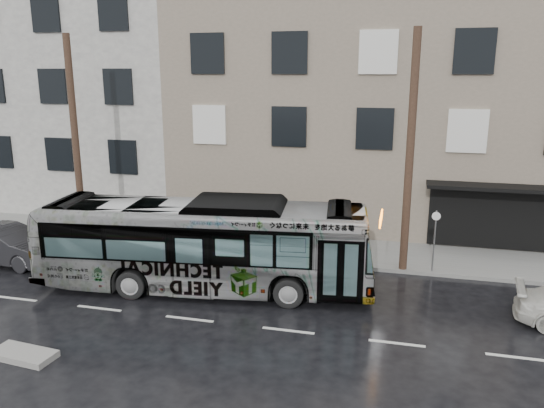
# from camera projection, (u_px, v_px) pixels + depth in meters

# --- Properties ---
(ground) EXTENTS (120.00, 120.00, 0.00)m
(ground) POSITION_uv_depth(u_px,v_px,m) (216.00, 289.00, 19.11)
(ground) COLOR black
(ground) RESTS_ON ground
(sidewalk) EXTENTS (90.00, 3.60, 0.15)m
(sidewalk) POSITION_uv_depth(u_px,v_px,m) (254.00, 245.00, 23.70)
(sidewalk) COLOR gray
(sidewalk) RESTS_ON ground
(building_taupe) EXTENTS (20.00, 12.00, 11.00)m
(building_taupe) POSITION_uv_depth(u_px,v_px,m) (382.00, 112.00, 28.55)
(building_taupe) COLOR gray
(building_taupe) RESTS_ON ground
(building_grey) EXTENTS (26.00, 15.00, 16.00)m
(building_grey) POSITION_uv_depth(u_px,v_px,m) (28.00, 65.00, 34.76)
(building_grey) COLOR beige
(building_grey) RESTS_ON ground
(utility_pole_front) EXTENTS (0.30, 0.30, 9.00)m
(utility_pole_front) POSITION_uv_depth(u_px,v_px,m) (410.00, 154.00, 19.56)
(utility_pole_front) COLOR #483024
(utility_pole_front) RESTS_ON sidewalk
(utility_pole_rear) EXTENTS (0.30, 0.30, 9.00)m
(utility_pole_rear) POSITION_uv_depth(u_px,v_px,m) (76.00, 142.00, 22.85)
(utility_pole_rear) COLOR #483024
(utility_pole_rear) RESTS_ON sidewalk
(sign_post) EXTENTS (0.06, 0.06, 2.40)m
(sign_post) POSITION_uv_depth(u_px,v_px,m) (434.00, 241.00, 20.10)
(sign_post) COLOR slate
(sign_post) RESTS_ON sidewalk
(bus) EXTENTS (12.12, 4.13, 3.31)m
(bus) POSITION_uv_depth(u_px,v_px,m) (204.00, 245.00, 18.75)
(bus) COLOR #B2B2B2
(bus) RESTS_ON ground
(dark_sedan) EXTENTS (4.83, 2.10, 1.55)m
(dark_sedan) POSITION_uv_depth(u_px,v_px,m) (7.00, 245.00, 21.49)
(dark_sedan) COLOR black
(dark_sedan) RESTS_ON ground
(slush_pile) EXTENTS (1.87, 0.97, 0.18)m
(slush_pile) POSITION_uv_depth(u_px,v_px,m) (23.00, 355.00, 14.48)
(slush_pile) COLOR #9A9892
(slush_pile) RESTS_ON ground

